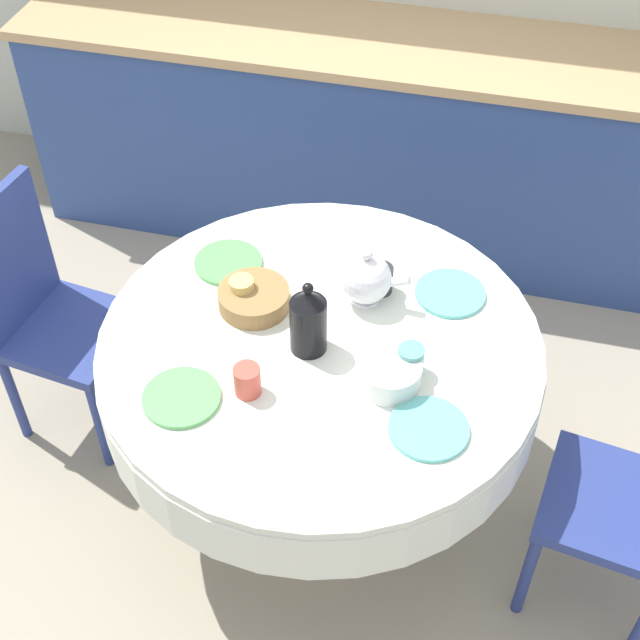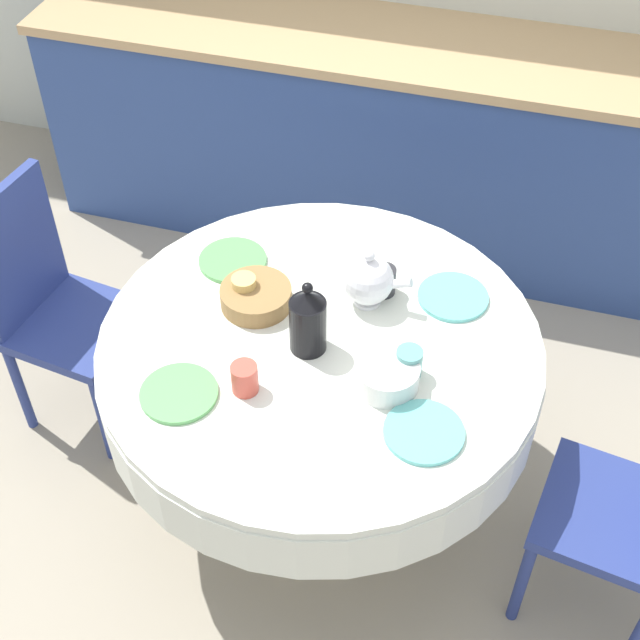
{
  "view_description": "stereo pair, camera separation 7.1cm",
  "coord_description": "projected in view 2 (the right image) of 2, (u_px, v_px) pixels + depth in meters",
  "views": [
    {
      "loc": [
        0.44,
        -1.76,
        2.64
      ],
      "look_at": [
        0.0,
        0.0,
        0.84
      ],
      "focal_mm": 50.0,
      "sensor_mm": 36.0,
      "label": 1
    },
    {
      "loc": [
        0.51,
        -1.74,
        2.64
      ],
      "look_at": [
        0.0,
        0.0,
        0.84
      ],
      "focal_mm": 50.0,
      "sensor_mm": 36.0,
      "label": 2
    }
  ],
  "objects": [
    {
      "name": "ground_plane",
      "position": [
        320.0,
        488.0,
        3.15
      ],
      "size": [
        12.0,
        12.0,
        0.0
      ],
      "primitive_type": "plane",
      "color": "#9E937F"
    },
    {
      "name": "kitchen_counter",
      "position": [
        417.0,
        146.0,
        3.82
      ],
      "size": [
        3.24,
        0.64,
        0.95
      ],
      "color": "#2D4784",
      "rests_on": "ground_plane"
    },
    {
      "name": "dining_table",
      "position": [
        320.0,
        368.0,
        2.7
      ],
      "size": [
        1.32,
        1.32,
        0.76
      ],
      "color": "tan",
      "rests_on": "ground_plane"
    },
    {
      "name": "chair_right",
      "position": [
        53.0,
        301.0,
        3.06
      ],
      "size": [
        0.45,
        0.45,
        0.96
      ],
      "rotation": [
        0.0,
        0.0,
        -1.7
      ],
      "color": "navy",
      "rests_on": "ground_plane"
    },
    {
      "name": "plate_near_left",
      "position": [
        179.0,
        393.0,
        2.45
      ],
      "size": [
        0.22,
        0.22,
        0.01
      ],
      "primitive_type": "cylinder",
      "color": "#5BA85B",
      "rests_on": "dining_table"
    },
    {
      "name": "cup_near_left",
      "position": [
        245.0,
        378.0,
        2.44
      ],
      "size": [
        0.08,
        0.08,
        0.09
      ],
      "primitive_type": "cylinder",
      "color": "#CC4C3D",
      "rests_on": "dining_table"
    },
    {
      "name": "plate_near_right",
      "position": [
        424.0,
        432.0,
        2.36
      ],
      "size": [
        0.22,
        0.22,
        0.01
      ],
      "primitive_type": "cylinder",
      "color": "#60BCB7",
      "rests_on": "dining_table"
    },
    {
      "name": "cup_near_right",
      "position": [
        409.0,
        363.0,
        2.48
      ],
      "size": [
        0.08,
        0.08,
        0.09
      ],
      "primitive_type": "cylinder",
      "color": "#5BA39E",
      "rests_on": "dining_table"
    },
    {
      "name": "plate_far_left",
      "position": [
        233.0,
        260.0,
        2.85
      ],
      "size": [
        0.22,
        0.22,
        0.01
      ],
      "primitive_type": "cylinder",
      "color": "#5BA85B",
      "rests_on": "dining_table"
    },
    {
      "name": "cup_far_left",
      "position": [
        244.0,
        290.0,
        2.7
      ],
      "size": [
        0.08,
        0.08,
        0.09
      ],
      "primitive_type": "cylinder",
      "color": "#DBB766",
      "rests_on": "dining_table"
    },
    {
      "name": "plate_far_right",
      "position": [
        453.0,
        297.0,
        2.73
      ],
      "size": [
        0.22,
        0.22,
        0.01
      ],
      "primitive_type": "cylinder",
      "color": "#60BCB7",
      "rests_on": "dining_table"
    },
    {
      "name": "cup_far_right",
      "position": [
        384.0,
        281.0,
        2.72
      ],
      "size": [
        0.08,
        0.08,
        0.09
      ],
      "primitive_type": "cylinder",
      "color": "#28282D",
      "rests_on": "dining_table"
    },
    {
      "name": "coffee_carafe",
      "position": [
        308.0,
        321.0,
        2.51
      ],
      "size": [
        0.11,
        0.11,
        0.25
      ],
      "color": "black",
      "rests_on": "dining_table"
    },
    {
      "name": "teapot",
      "position": [
        369.0,
        280.0,
        2.66
      ],
      "size": [
        0.21,
        0.15,
        0.2
      ],
      "color": "white",
      "rests_on": "dining_table"
    },
    {
      "name": "bread_basket",
      "position": [
        256.0,
        297.0,
        2.69
      ],
      "size": [
        0.22,
        0.22,
        0.06
      ],
      "primitive_type": "cylinder",
      "color": "olive",
      "rests_on": "dining_table"
    },
    {
      "name": "fruit_bowl",
      "position": [
        387.0,
        376.0,
        2.46
      ],
      "size": [
        0.18,
        0.18,
        0.08
      ],
      "primitive_type": "cylinder",
      "color": "silver",
      "rests_on": "dining_table"
    }
  ]
}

